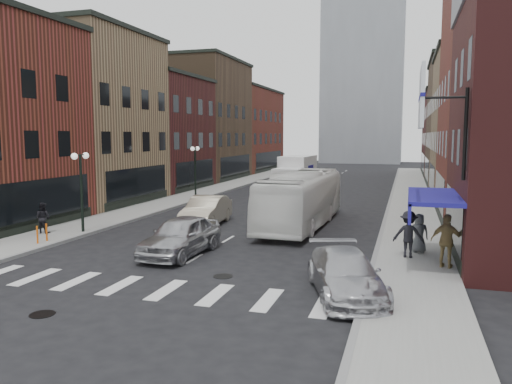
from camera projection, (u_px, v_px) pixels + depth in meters
ground at (184, 265)px, 19.17m from camera, size 160.00×160.00×0.00m
sidewalk_left at (203, 193)px, 42.53m from camera, size 3.00×74.00×0.15m
sidewalk_right at (411, 200)px, 37.64m from camera, size 3.00×74.00×0.15m
curb_left at (219, 194)px, 42.11m from camera, size 0.20×74.00×0.16m
curb_right at (390, 201)px, 38.08m from camera, size 0.20×74.00×0.16m
crosswalk_stripes at (144, 288)px, 16.32m from camera, size 12.00×2.20×0.01m
bldg_left_mid_a at (76, 119)px, 36.11m from camera, size 10.30×10.20×12.30m
bldg_left_mid_b at (145, 133)px, 45.73m from camera, size 10.30×10.20×10.30m
bldg_left_far_a at (194, 120)px, 56.02m from camera, size 10.30×12.20×13.30m
bldg_left_far_b at (235, 130)px, 69.44m from camera, size 10.30×16.20×11.30m
bldg_right_mid_b at (505, 126)px, 37.03m from camera, size 10.30×10.20×11.30m
bldg_right_far_a at (484, 123)px, 47.43m from camera, size 10.30×12.20×12.30m
bldg_right_far_b at (467, 134)px, 60.86m from camera, size 10.30×16.20×10.30m
awning_blue at (429, 198)px, 18.68m from camera, size 1.80×5.00×0.78m
billboard_sign at (424, 100)px, 16.48m from camera, size 1.52×3.00×3.70m
distant_tower at (365, 24)px, 90.50m from camera, size 14.00×14.00×50.00m
streetlamp_near at (81, 177)px, 24.78m from camera, size 0.32×1.22×4.11m
streetlamp_far at (195, 162)px, 38.09m from camera, size 0.32×1.22×4.11m
bike_rack at (42, 233)px, 22.54m from camera, size 0.08×0.68×0.80m
box_truck at (295, 176)px, 41.81m from camera, size 2.49×7.46×3.21m
transit_bus at (302, 199)px, 27.25m from camera, size 2.83×10.85×3.00m
sedan_left_near at (181, 236)px, 20.71m from camera, size 2.17×4.87×1.63m
sedan_left_far at (206, 211)px, 27.63m from camera, size 2.09×4.99×1.60m
curb_car at (345, 274)px, 15.45m from camera, size 3.35×5.14×1.38m
ped_left_solo at (43, 218)px, 24.61m from camera, size 0.74×0.43×1.53m
ped_right_a at (408, 234)px, 19.71m from camera, size 1.23×0.66×1.85m
ped_right_b at (447, 241)px, 18.16m from camera, size 1.27×0.88×1.98m
ped_right_c at (419, 233)px, 20.56m from camera, size 0.88×0.68×1.61m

